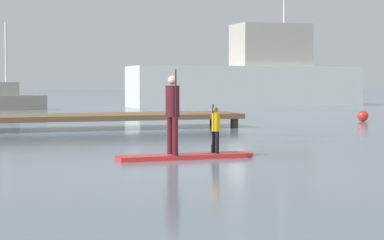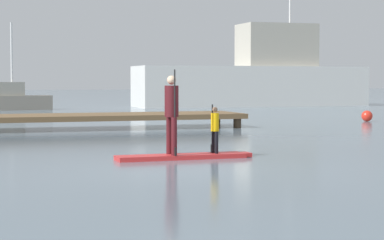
{
  "view_description": "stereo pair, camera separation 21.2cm",
  "coord_description": "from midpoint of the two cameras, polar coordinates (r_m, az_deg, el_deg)",
  "views": [
    {
      "loc": [
        -4.84,
        -13.44,
        1.71
      ],
      "look_at": [
        1.04,
        3.26,
        0.76
      ],
      "focal_mm": 69.39,
      "sensor_mm": 36.0,
      "label": 1
    },
    {
      "loc": [
        -4.64,
        -13.51,
        1.71
      ],
      "look_at": [
        1.04,
        3.26,
        0.76
      ],
      "focal_mm": 69.39,
      "sensor_mm": 36.0,
      "label": 2
    }
  ],
  "objects": [
    {
      "name": "fishing_boat_white_large",
      "position": [
        48.95,
        4.36,
        3.23
      ],
      "size": [
        15.3,
        4.43,
        15.15
      ],
      "color": "silver",
      "rests_on": "ground"
    },
    {
      "name": "ground_plane",
      "position": [
        14.39,
        -0.0,
        -3.76
      ],
      "size": [
        240.0,
        240.0,
        0.0
      ],
      "primitive_type": "plane",
      "color": "slate"
    },
    {
      "name": "paddleboard_near",
      "position": [
        16.17,
        -0.9,
        -2.82
      ],
      "size": [
        3.04,
        0.6,
        0.1
      ],
      "color": "red",
      "rests_on": "ground"
    },
    {
      "name": "floating_dock",
      "position": [
        26.25,
        -7.82,
        0.23
      ],
      "size": [
        10.44,
        2.7,
        0.52
      ],
      "color": "brown",
      "rests_on": "ground"
    },
    {
      "name": "paddler_adult",
      "position": [
        16.0,
        -1.88,
        0.83
      ],
      "size": [
        0.31,
        0.53,
        1.84
      ],
      "color": "#4C1419",
      "rests_on": "paddleboard_near"
    },
    {
      "name": "mooring_buoy_near",
      "position": [
        31.59,
        12.8,
        0.31
      ],
      "size": [
        0.46,
        0.46,
        0.46
      ],
      "primitive_type": "sphere",
      "color": "red",
      "rests_on": "ground"
    },
    {
      "name": "fishing_boat_green_midground",
      "position": [
        43.5,
        -14.65,
        1.54
      ],
      "size": [
        5.2,
        1.91,
        4.99
      ],
      "color": "#9E9384",
      "rests_on": "ground"
    },
    {
      "name": "paddler_child_solo",
      "position": [
        16.37,
        1.44,
        -0.57
      ],
      "size": [
        0.18,
        0.37,
        1.07
      ],
      "color": "black",
      "rests_on": "paddleboard_near"
    }
  ]
}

